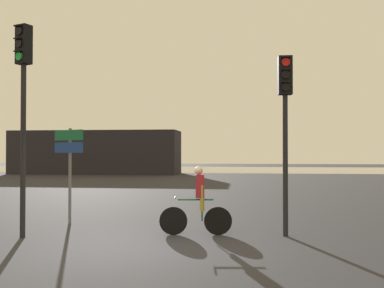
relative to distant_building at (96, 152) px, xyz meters
name	(u,v)px	position (x,y,z in m)	size (l,w,h in m)	color
ground_plane	(138,249)	(10.80, -28.21, -1.89)	(120.00, 120.00, 0.00)	#28282D
water_strip	(223,169)	(10.80, 10.00, -1.89)	(80.00, 16.00, 0.01)	gray
distant_building	(96,152)	(0.00, 0.00, 0.00)	(14.69, 4.00, 3.78)	black
traffic_light_near_left	(23,91)	(7.90, -27.41, 1.47)	(0.39, 0.41, 4.86)	black
traffic_light_near_right	(285,110)	(13.88, -26.54, 1.03)	(0.33, 0.35, 4.19)	black
direction_sign_post	(69,158)	(8.19, -25.46, -0.10)	(1.00, 0.51, 2.60)	slate
cyclist	(198,200)	(11.85, -26.63, -1.07)	(1.70, 0.46, 1.62)	black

